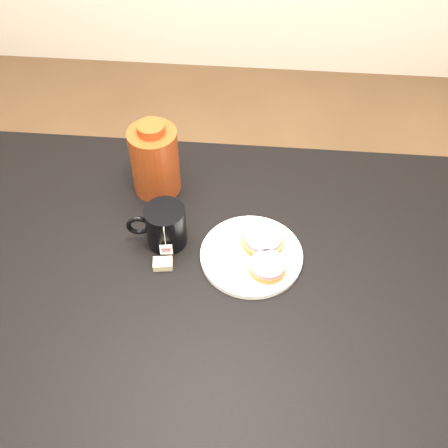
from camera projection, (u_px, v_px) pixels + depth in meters
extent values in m
plane|color=brown|center=(213.00, 403.00, 1.88)|extent=(4.00, 4.00, 0.00)
cube|color=black|center=(209.00, 273.00, 1.34)|extent=(1.40, 0.90, 0.04)
cylinder|color=black|center=(36.00, 234.00, 1.91)|extent=(0.06, 0.06, 0.71)
cylinder|color=black|center=(417.00, 259.00, 1.84)|extent=(0.06, 0.06, 0.71)
cylinder|color=white|center=(251.00, 256.00, 1.34)|extent=(0.24, 0.24, 0.01)
torus|color=white|center=(251.00, 254.00, 1.33)|extent=(0.24, 0.24, 0.01)
cylinder|color=brown|center=(263.00, 241.00, 1.35)|extent=(0.11, 0.11, 0.02)
cylinder|color=#98769F|center=(263.00, 237.00, 1.34)|extent=(0.09, 0.09, 0.01)
cylinder|color=brown|center=(268.00, 268.00, 1.29)|extent=(0.10, 0.10, 0.02)
cylinder|color=#98769F|center=(268.00, 264.00, 1.28)|extent=(0.10, 0.10, 0.01)
cylinder|color=black|center=(166.00, 226.00, 1.34)|extent=(0.11, 0.11, 0.11)
cylinder|color=black|center=(164.00, 213.00, 1.30)|extent=(0.09, 0.09, 0.00)
torus|color=black|center=(139.00, 226.00, 1.33)|extent=(0.06, 0.02, 0.06)
cylinder|color=beige|center=(165.00, 236.00, 1.28)|extent=(0.00, 0.00, 0.06)
cube|color=white|center=(166.00, 249.00, 1.32)|extent=(0.03, 0.01, 0.03)
cube|color=#C6B793|center=(163.00, 264.00, 1.32)|extent=(0.05, 0.04, 0.02)
cylinder|color=#571D0B|center=(155.00, 161.00, 1.43)|extent=(0.13, 0.13, 0.19)
cylinder|color=#571D0B|center=(151.00, 129.00, 1.35)|extent=(0.07, 0.07, 0.02)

